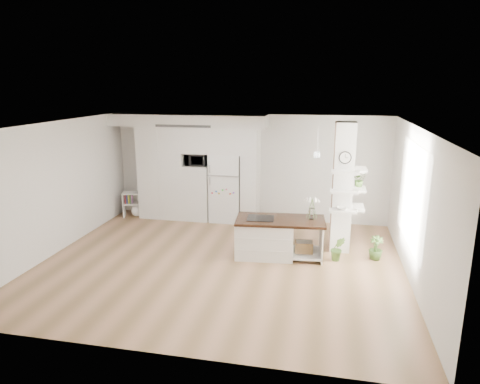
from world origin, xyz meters
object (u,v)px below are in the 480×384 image
object	(u,v)px
refrigerator	(226,187)
bookshelf	(135,206)
kitchen_island	(270,236)
floor_plant_a	(338,249)

from	to	relation	value
refrigerator	bookshelf	distance (m)	2.53
kitchen_island	floor_plant_a	world-z (taller)	kitchen_island
refrigerator	bookshelf	bearing A→B (deg)	-175.88
bookshelf	floor_plant_a	distance (m)	5.57
kitchen_island	bookshelf	bearing A→B (deg)	148.46
kitchen_island	bookshelf	world-z (taller)	kitchen_island
refrigerator	kitchen_island	distance (m)	2.59
refrigerator	floor_plant_a	xyz separation A→B (m)	(2.77, -2.10, -0.62)
refrigerator	floor_plant_a	distance (m)	3.53
refrigerator	kitchen_island	world-z (taller)	refrigerator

